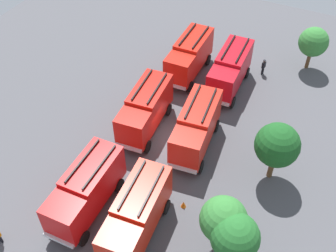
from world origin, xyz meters
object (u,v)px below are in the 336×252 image
fire_truck_4 (196,126)px  traffic_cone_0 (184,204)px  fire_truck_0 (189,55)px  tree_3 (235,237)px  traffic_cone_1 (195,105)px  fire_truck_5 (137,214)px  firefighter_3 (195,97)px  fire_truck_3 (230,69)px  tree_0 (313,42)px  tree_1 (277,145)px  tree_2 (223,220)px  fire_truck_1 (145,109)px  firefighter_1 (263,66)px  fire_truck_2 (86,189)px

fire_truck_4 → traffic_cone_0: bearing=9.0°
fire_truck_0 → tree_3: 20.85m
fire_truck_4 → traffic_cone_1: 5.14m
fire_truck_5 → firefighter_3: fire_truck_5 is taller
fire_truck_5 → fire_truck_0: bearing=-171.8°
fire_truck_3 → tree_0: tree_0 is taller
traffic_cone_1 → fire_truck_0: bearing=-149.1°
fire_truck_0 → tree_0: size_ratio=1.59×
fire_truck_3 → fire_truck_4: (8.56, 0.19, 0.00)m
fire_truck_0 → fire_truck_5: same height
fire_truck_5 → traffic_cone_0: (-3.29, 1.99, -1.87)m
fire_truck_0 → tree_1: size_ratio=1.39×
fire_truck_3 → traffic_cone_1: fire_truck_3 is taller
fire_truck_3 → tree_1: size_ratio=1.40×
tree_2 → tree_1: bearing=169.9°
tree_2 → fire_truck_0: bearing=-149.8°
traffic_cone_0 → traffic_cone_1: (-10.53, -3.62, 0.00)m
tree_3 → fire_truck_5: bearing=-84.7°
fire_truck_0 → tree_1: 14.69m
fire_truck_5 → tree_1: (-8.91, 6.85, 1.36)m
fire_truck_4 → fire_truck_3: bearing=174.6°
tree_1 → traffic_cone_0: bearing=-40.8°
traffic_cone_0 → tree_3: bearing=59.7°
fire_truck_1 → firefighter_3: fire_truck_1 is taller
tree_1 → tree_2: size_ratio=1.09×
firefighter_3 → tree_3: bearing=110.1°
fire_truck_0 → tree_0: tree_0 is taller
fire_truck_0 → tree_2: 19.59m
fire_truck_3 → tree_3: bearing=17.8°
fire_truck_5 → firefighter_3: (-13.98, -1.81, -1.11)m
fire_truck_0 → tree_0: (-6.29, 10.61, 0.91)m
firefighter_1 → tree_2: (20.09, 3.04, 2.29)m
fire_truck_1 → firefighter_3: size_ratio=4.02×
firefighter_1 → tree_0: size_ratio=0.37×
fire_truck_0 → firefighter_1: 7.61m
fire_truck_2 → fire_truck_4: (-9.20, 4.46, 0.00)m
fire_truck_3 → fire_truck_4: bearing=-1.4°
tree_2 → traffic_cone_1: (-12.38, -7.14, -2.94)m
tree_3 → traffic_cone_0: bearing=-120.3°
fire_truck_5 → tree_3: bearing=90.2°
firefighter_1 → fire_truck_4: bearing=-83.9°
firefighter_3 → tree_2: bearing=108.3°
fire_truck_4 → tree_3: 10.89m
firefighter_3 → fire_truck_3: bearing=-127.2°
fire_truck_3 → fire_truck_5: (17.98, -0.07, 0.00)m
tree_1 → fire_truck_3: bearing=-143.2°
fire_truck_4 → tree_3: tree_3 is taller
fire_truck_0 → traffic_cone_1: fire_truck_0 is taller
tree_0 → tree_3: size_ratio=0.95×
fire_truck_5 → firefighter_1: 21.70m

